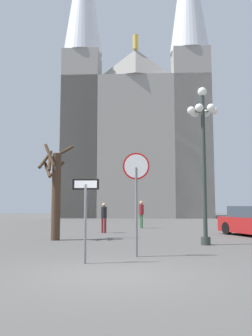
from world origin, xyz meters
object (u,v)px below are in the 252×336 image
(one_way_arrow_sign, at_px, (85,207))
(street_lamp, at_px, (203,140))
(stop_sign, at_px, (136,183))
(pedestrian_standing, at_px, (104,215))
(pedestrian_walking, at_px, (141,212))
(bare_tree, at_px, (55,190))
(cathedral, at_px, (136,121))

(one_way_arrow_sign, height_order, street_lamp, street_lamp)
(stop_sign, height_order, pedestrian_standing, stop_sign)
(pedestrian_walking, height_order, pedestrian_standing, pedestrian_walking)
(one_way_arrow_sign, distance_m, pedestrian_walking, 14.22)
(stop_sign, xyz_separation_m, street_lamp, (2.80, 2.98, 1.88))
(bare_tree, distance_m, pedestrian_walking, 9.02)
(street_lamp, height_order, bare_tree, street_lamp)
(cathedral, relative_size, stop_sign, 12.86)
(one_way_arrow_sign, xyz_separation_m, pedestrian_walking, (2.44, 14.01, -0.35))
(street_lamp, bearing_deg, stop_sign, -133.18)
(pedestrian_standing, bearing_deg, pedestrian_walking, 59.30)
(street_lamp, bearing_deg, one_way_arrow_sign, -135.31)
(one_way_arrow_sign, bearing_deg, bare_tree, 106.89)
(pedestrian_standing, bearing_deg, stop_sign, -81.84)
(pedestrian_walking, relative_size, pedestrian_standing, 1.10)
(one_way_arrow_sign, bearing_deg, cathedral, 84.64)
(cathedral, height_order, bare_tree, cathedral)
(cathedral, xyz_separation_m, stop_sign, (-1.94, -34.36, -10.32))
(cathedral, height_order, one_way_arrow_sign, cathedral)
(street_lamp, distance_m, bare_tree, 6.65)
(cathedral, xyz_separation_m, pedestrian_walking, (-0.89, -21.52, -11.39))
(one_way_arrow_sign, bearing_deg, street_lamp, 44.69)
(stop_sign, distance_m, pedestrian_standing, 9.09)
(pedestrian_walking, bearing_deg, one_way_arrow_sign, -99.90)
(one_way_arrow_sign, xyz_separation_m, pedestrian_standing, (0.12, 10.09, -0.46))
(cathedral, distance_m, pedestrian_standing, 28.10)
(stop_sign, height_order, street_lamp, street_lamp)
(stop_sign, bearing_deg, pedestrian_walking, 85.33)
(one_way_arrow_sign, bearing_deg, pedestrian_walking, 80.10)
(one_way_arrow_sign, distance_m, street_lamp, 6.44)
(stop_sign, distance_m, one_way_arrow_sign, 1.96)
(stop_sign, relative_size, one_way_arrow_sign, 1.40)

